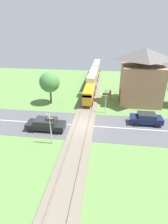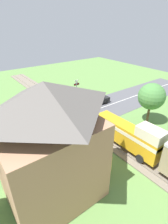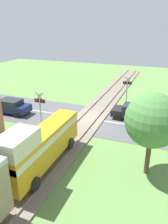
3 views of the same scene
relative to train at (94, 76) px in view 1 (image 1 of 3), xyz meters
The scene contains 11 objects.
ground_plane 17.08m from the train, 90.00° to the right, with size 60.00×60.00×0.00m, color #5B8442.
road_surface 17.07m from the train, 90.00° to the right, with size 48.00×6.40×0.02m.
track_bed 17.07m from the train, 90.00° to the right, with size 2.80×48.00×0.24m.
train is the anchor object (origin of this frame).
car_near_crossing 18.89m from the train, 102.51° to the right, with size 4.45×1.96×1.37m.
car_far_side 17.35m from the train, 63.75° to the right, with size 3.80×1.82×1.44m.
crossing_signal_west_approach 21.12m from the train, 97.17° to the right, with size 0.90×0.18×3.45m.
crossing_signal_east_approach 13.26m from the train, 78.53° to the right, with size 0.90×0.18×3.45m.
station_building 11.91m from the train, 48.48° to the right, with size 6.39×5.32×8.25m.
pedestrian_by_station 8.62m from the train, 67.50° to the right, with size 0.43×0.43×1.72m.
tree_roadside_hedge 12.28m from the train, 118.62° to the right, with size 3.03×3.03×4.92m.
Camera 1 is at (2.55, -18.21, 10.81)m, focal length 28.00 mm.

